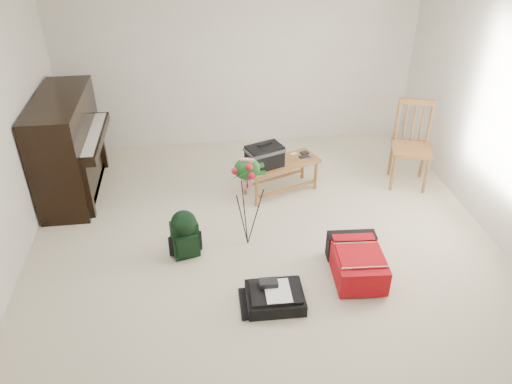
{
  "coord_description": "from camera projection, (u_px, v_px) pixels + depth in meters",
  "views": [
    {
      "loc": [
        -0.64,
        -4.01,
        3.37
      ],
      "look_at": [
        -0.07,
        0.35,
        0.59
      ],
      "focal_mm": 35.0,
      "sensor_mm": 36.0,
      "label": 1
    }
  ],
  "objects": [
    {
      "name": "black_duffel",
      "position": [
        275.0,
        296.0,
        4.62
      ],
      "size": [
        0.54,
        0.43,
        0.22
      ],
      "rotation": [
        0.0,
        0.0,
        -0.02
      ],
      "color": "black",
      "rests_on": "floor"
    },
    {
      "name": "floor",
      "position": [
        267.0,
        257.0,
        5.23
      ],
      "size": [
        5.0,
        5.5,
        0.01
      ],
      "primitive_type": "cube",
      "color": "beige",
      "rests_on": "ground"
    },
    {
      "name": "flower_stand",
      "position": [
        247.0,
        203.0,
        5.15
      ],
      "size": [
        0.42,
        0.42,
        1.08
      ],
      "rotation": [
        0.0,
        0.0,
        -0.27
      ],
      "color": "black",
      "rests_on": "floor"
    },
    {
      "name": "red_suitcase",
      "position": [
        355.0,
        259.0,
        4.96
      ],
      "size": [
        0.52,
        0.73,
        0.3
      ],
      "rotation": [
        0.0,
        0.0,
        -0.07
      ],
      "color": "red",
      "rests_on": "floor"
    },
    {
      "name": "bench",
      "position": [
        268.0,
        156.0,
        6.04
      ],
      "size": [
        1.01,
        0.69,
        0.72
      ],
      "rotation": [
        0.0,
        0.0,
        0.36
      ],
      "color": "olive",
      "rests_on": "floor"
    },
    {
      "name": "dining_chair",
      "position": [
        410.0,
        146.0,
        6.24
      ],
      "size": [
        0.58,
        0.58,
        1.08
      ],
      "rotation": [
        0.0,
        0.0,
        -0.3
      ],
      "color": "olive",
      "rests_on": "floor"
    },
    {
      "name": "piano",
      "position": [
        69.0,
        149.0,
        6.01
      ],
      "size": [
        0.71,
        1.5,
        1.25
      ],
      "color": "black",
      "rests_on": "floor"
    },
    {
      "name": "ceiling",
      "position": [
        271.0,
        9.0,
        3.89
      ],
      "size": [
        5.0,
        5.5,
        0.01
      ],
      "primitive_type": "cube",
      "color": "white",
      "rests_on": "wall_back"
    },
    {
      "name": "wall_back",
      "position": [
        238.0,
        59.0,
        6.87
      ],
      "size": [
        5.0,
        0.04,
        2.5
      ],
      "primitive_type": "cube",
      "color": "beige",
      "rests_on": "floor"
    },
    {
      "name": "green_backpack",
      "position": [
        184.0,
        232.0,
        5.1
      ],
      "size": [
        0.3,
        0.28,
        0.54
      ],
      "rotation": [
        0.0,
        0.0,
        0.22
      ],
      "color": "black",
      "rests_on": "floor"
    }
  ]
}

